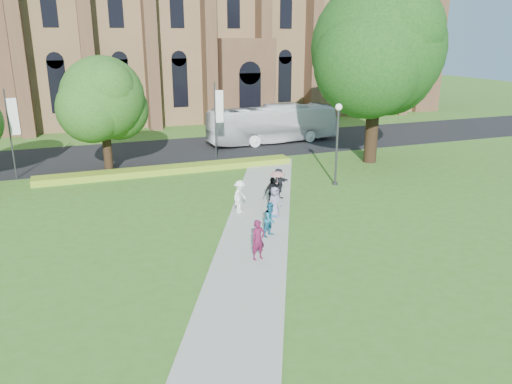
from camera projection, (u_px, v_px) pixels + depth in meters
name	position (u px, v px, depth m)	size (l,w,h in m)	color
ground	(264.00, 236.00, 24.08)	(160.00, 160.00, 0.00)	#3E661E
road	(178.00, 151.00, 41.96)	(160.00, 10.00, 0.02)	black
footpath	(257.00, 228.00, 24.97)	(3.20, 30.00, 0.04)	#B2B2A8
flower_hedge	(170.00, 170.00, 35.15)	(18.00, 1.40, 0.45)	gold
cathedral	(221.00, 3.00, 59.04)	(52.60, 18.25, 28.00)	brown
streetlamp	(337.00, 135.00, 31.40)	(0.44, 0.44, 5.24)	#38383D
large_tree	(377.00, 49.00, 35.74)	(9.60, 9.60, 13.20)	#332114
street_tree_1	(103.00, 98.00, 33.48)	(5.60, 5.60, 8.05)	#332114
banner_pole_0	(217.00, 117.00, 37.36)	(0.70, 0.10, 6.00)	#38383D
banner_pole_1	(11.00, 129.00, 32.69)	(0.70, 0.10, 6.00)	#38383D
tour_coach	(273.00, 124.00, 44.65)	(2.80, 11.99, 3.34)	silver
pedestrian_0	(258.00, 240.00, 21.25)	(0.65, 0.42, 1.77)	#5A1435
pedestrian_1	(271.00, 219.00, 23.78)	(0.81, 0.63, 1.67)	#1B6388
pedestrian_2	(240.00, 196.00, 26.95)	(1.16, 0.67, 1.80)	white
pedestrian_3	(272.00, 192.00, 27.90)	(1.00, 0.42, 1.71)	black
pedestrian_4	(275.00, 202.00, 26.27)	(0.81, 0.53, 1.66)	slate
pedestrian_5	(279.00, 184.00, 29.09)	(1.74, 0.55, 1.87)	#242229
parasol	(277.00, 180.00, 26.06)	(0.81, 0.81, 0.71)	#EEA8AD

